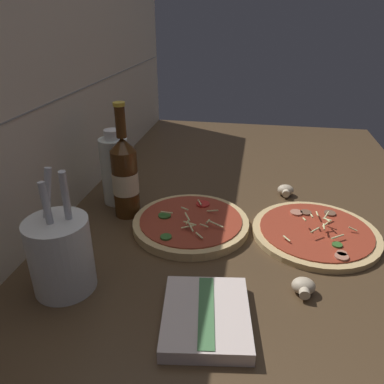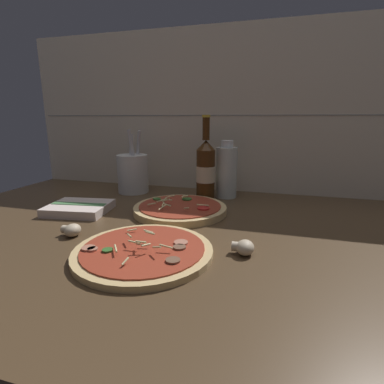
# 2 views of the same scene
# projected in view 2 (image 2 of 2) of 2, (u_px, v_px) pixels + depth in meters

# --- Properties ---
(counter_slab) EXTENTS (1.60, 0.90, 0.03)m
(counter_slab) POSITION_uv_depth(u_px,v_px,m) (201.00, 239.00, 0.71)
(counter_slab) COLOR #4C3823
(counter_slab) RESTS_ON ground
(tile_backsplash) EXTENTS (1.60, 0.01, 0.60)m
(tile_backsplash) POSITION_uv_depth(u_px,v_px,m) (233.00, 115.00, 1.06)
(tile_backsplash) COLOR beige
(tile_backsplash) RESTS_ON ground
(pizza_near) EXTENTS (0.28, 0.28, 0.05)m
(pizza_near) POSITION_uv_depth(u_px,v_px,m) (143.00, 251.00, 0.60)
(pizza_near) COLOR tan
(pizza_near) RESTS_ON counter_slab
(pizza_far) EXTENTS (0.27, 0.27, 0.05)m
(pizza_far) POSITION_uv_depth(u_px,v_px,m) (180.00, 209.00, 0.86)
(pizza_far) COLOR tan
(pizza_far) RESTS_ON counter_slab
(beer_bottle) EXTENTS (0.06, 0.06, 0.28)m
(beer_bottle) POSITION_uv_depth(u_px,v_px,m) (206.00, 169.00, 0.98)
(beer_bottle) COLOR #47280F
(beer_bottle) RESTS_ON counter_slab
(oil_bottle) EXTENTS (0.07, 0.07, 0.19)m
(oil_bottle) POSITION_uv_depth(u_px,v_px,m) (226.00, 171.00, 1.02)
(oil_bottle) COLOR silver
(oil_bottle) RESTS_ON counter_slab
(mushroom_left) EXTENTS (0.04, 0.04, 0.03)m
(mushroom_left) POSITION_uv_depth(u_px,v_px,m) (72.00, 230.00, 0.69)
(mushroom_left) COLOR beige
(mushroom_left) RESTS_ON counter_slab
(mushroom_right) EXTENTS (0.04, 0.04, 0.03)m
(mushroom_right) POSITION_uv_depth(u_px,v_px,m) (244.00, 247.00, 0.60)
(mushroom_right) COLOR beige
(mushroom_right) RESTS_ON counter_slab
(utensil_crock) EXTENTS (0.11, 0.11, 0.23)m
(utensil_crock) POSITION_uv_depth(u_px,v_px,m) (133.00, 173.00, 1.09)
(utensil_crock) COLOR silver
(utensil_crock) RESTS_ON counter_slab
(dish_towel) EXTENTS (0.18, 0.16, 0.03)m
(dish_towel) POSITION_uv_depth(u_px,v_px,m) (79.00, 208.00, 0.87)
(dish_towel) COLOR beige
(dish_towel) RESTS_ON counter_slab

